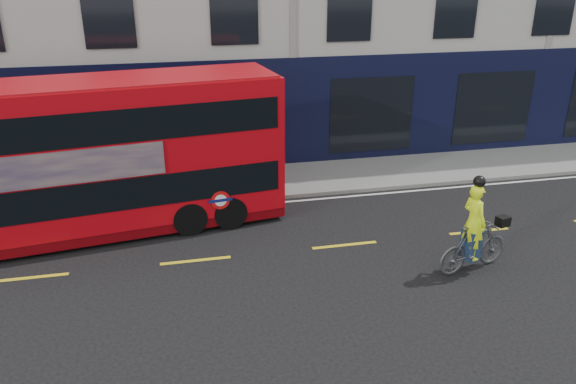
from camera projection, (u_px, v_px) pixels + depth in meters
name	position (u px, v px, depth m)	size (l,w,h in m)	color
ground	(363.00, 273.00, 13.84)	(120.00, 120.00, 0.00)	black
pavement	(302.00, 178.00, 19.68)	(60.00, 3.00, 0.12)	gray
kerb	(312.00, 194.00, 18.33)	(60.00, 0.12, 0.13)	slate
road_edge_line	(315.00, 199.00, 18.08)	(58.00, 0.10, 0.01)	silver
lane_dashes	(345.00, 245.00, 15.19)	(58.00, 0.12, 0.01)	gold
bus	(87.00, 158.00, 15.14)	(10.85, 3.85, 4.29)	#BB0710
cyclist	(474.00, 240.00, 13.69)	(2.16, 1.07, 2.52)	#4F5254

